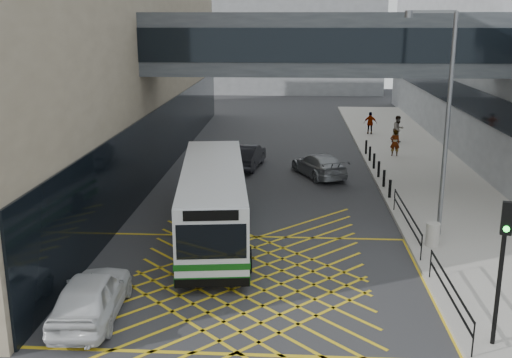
% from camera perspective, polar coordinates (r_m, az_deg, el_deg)
% --- Properties ---
extents(ground, '(120.00, 120.00, 0.00)m').
position_cam_1_polar(ground, '(20.64, -0.68, -9.88)').
color(ground, '#333335').
extents(building_far, '(28.00, 16.00, 18.00)m').
position_cam_1_polar(building_far, '(78.76, 1.06, 15.17)').
color(building_far, gray).
rests_on(building_far, ground).
extents(skybridge, '(20.00, 4.10, 3.00)m').
position_cam_1_polar(skybridge, '(30.75, 6.66, 12.67)').
color(skybridge, '#41464B').
rests_on(skybridge, ground).
extents(pavement, '(6.00, 54.00, 0.16)m').
position_cam_1_polar(pavement, '(35.58, 15.74, 0.41)').
color(pavement, '#A8A39A').
rests_on(pavement, ground).
extents(box_junction, '(12.00, 9.00, 0.01)m').
position_cam_1_polar(box_junction, '(20.64, -0.68, -9.87)').
color(box_junction, gold).
rests_on(box_junction, ground).
extents(bus, '(3.73, 10.95, 3.01)m').
position_cam_1_polar(bus, '(24.24, -4.09, -2.01)').
color(bus, silver).
rests_on(bus, ground).
extents(car_white, '(2.17, 4.79, 1.49)m').
position_cam_1_polar(car_white, '(18.75, -15.42, -10.60)').
color(car_white, silver).
rests_on(car_white, ground).
extents(car_dark, '(2.50, 4.88, 1.46)m').
position_cam_1_polar(car_dark, '(36.03, -0.91, 2.21)').
color(car_dark, black).
rests_on(car_dark, ground).
extents(car_silver, '(3.52, 4.90, 1.40)m').
position_cam_1_polar(car_silver, '(34.23, 6.00, 1.40)').
color(car_silver, gray).
rests_on(car_silver, ground).
extents(traffic_light, '(0.32, 0.49, 4.08)m').
position_cam_1_polar(traffic_light, '(16.83, 22.45, -6.57)').
color(traffic_light, black).
rests_on(traffic_light, pavement).
extents(street_lamp, '(1.95, 0.95, 8.85)m').
position_cam_1_polar(street_lamp, '(24.54, 17.39, 6.16)').
color(street_lamp, slate).
rests_on(street_lamp, pavement).
extents(litter_bin, '(0.53, 0.53, 0.92)m').
position_cam_1_polar(litter_bin, '(24.26, 16.47, -5.07)').
color(litter_bin, '#ADA89E').
rests_on(litter_bin, pavement).
extents(kerb_railings, '(0.05, 12.54, 1.00)m').
position_cam_1_polar(kerb_railings, '(22.41, 15.63, -5.97)').
color(kerb_railings, black).
rests_on(kerb_railings, pavement).
extents(bollards, '(0.14, 10.14, 0.90)m').
position_cam_1_polar(bollards, '(34.97, 11.39, 1.32)').
color(bollards, black).
rests_on(bollards, pavement).
extents(pedestrian_a, '(0.69, 0.50, 1.69)m').
position_cam_1_polar(pedestrian_a, '(39.53, 13.09, 3.37)').
color(pedestrian_a, gray).
rests_on(pedestrian_a, pavement).
extents(pedestrian_b, '(1.07, 0.94, 1.90)m').
position_cam_1_polar(pedestrian_b, '(43.98, 13.38, 4.64)').
color(pedestrian_b, gray).
rests_on(pedestrian_b, pavement).
extents(pedestrian_c, '(1.03, 0.54, 1.70)m').
position_cam_1_polar(pedestrian_c, '(46.78, 10.83, 5.25)').
color(pedestrian_c, gray).
rests_on(pedestrian_c, pavement).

